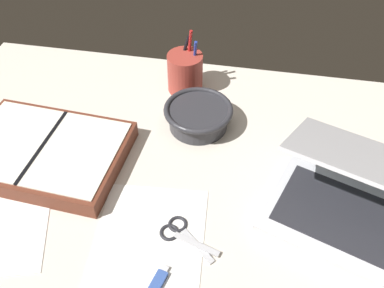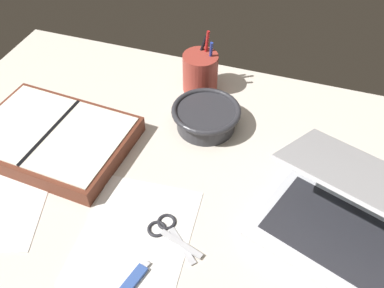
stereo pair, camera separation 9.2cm
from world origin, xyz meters
TOP-DOWN VIEW (x-y plane):
  - desk_top at (0.00, 0.00)cm, footprint 140.00×100.00cm
  - laptop at (32.32, 2.49)cm, footprint 40.71×37.87cm
  - bowl at (-3.62, 23.40)cm, footprint 16.92×16.92cm
  - pen_cup at (-9.62, 37.45)cm, footprint 9.34×9.34cm
  - planner at (-35.98, 5.95)cm, footprint 37.16×27.94cm
  - scissors at (-1.96, -8.22)cm, footprint 12.48×9.57cm
  - paper_sheet_front at (-7.33, -11.20)cm, footprint 23.32×28.45cm
  - paper_sheet_beside_planner at (-37.11, -13.67)cm, footprint 23.73×25.91cm
  - usb_drive at (-3.69, -19.81)cm, footprint 3.42×7.37cm

SIDE VIEW (x-z plane):
  - desk_top at x=0.00cm, z-range 0.00..2.00cm
  - paper_sheet_front at x=-7.33cm, z-range 2.00..2.16cm
  - paper_sheet_beside_planner at x=-37.11cm, z-range 2.00..2.16cm
  - scissors at x=-1.96cm, z-range 1.94..2.74cm
  - usb_drive at x=-3.69cm, z-range 2.00..3.00cm
  - planner at x=-35.98cm, z-range 1.91..6.43cm
  - bowl at x=-3.62cm, z-range 2.35..8.20cm
  - laptop at x=32.32cm, z-range -1.54..15.31cm
  - pen_cup at x=-9.62cm, z-range -0.91..15.70cm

